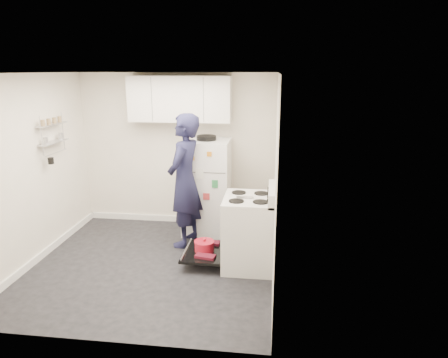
# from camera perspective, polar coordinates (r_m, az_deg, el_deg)

# --- Properties ---
(room) EXTENTS (3.21, 3.21, 2.51)m
(room) POSITION_cam_1_polar(r_m,az_deg,el_deg) (5.19, -10.93, 0.23)
(room) COLOR black
(room) RESTS_ON ground
(electric_range) EXTENTS (0.66, 0.76, 1.10)m
(electric_range) POSITION_cam_1_polar(r_m,az_deg,el_deg) (5.31, 3.41, -7.60)
(electric_range) COLOR silver
(electric_range) RESTS_ON ground
(open_oven_door) EXTENTS (0.55, 0.70, 0.22)m
(open_oven_door) POSITION_cam_1_polar(r_m,az_deg,el_deg) (5.50, -2.84, -10.03)
(open_oven_door) COLOR black
(open_oven_door) RESTS_ON ground
(refrigerator) EXTENTS (0.72, 0.74, 1.56)m
(refrigerator) POSITION_cam_1_polar(r_m,az_deg,el_deg) (6.32, -2.46, -1.05)
(refrigerator) COLOR white
(refrigerator) RESTS_ON ground
(upper_cabinets) EXTENTS (1.60, 0.33, 0.70)m
(upper_cabinets) POSITION_cam_1_polar(r_m,az_deg,el_deg) (6.35, -6.32, 11.31)
(upper_cabinets) COLOR silver
(upper_cabinets) RESTS_ON room
(wall_shelf_rack) EXTENTS (0.14, 0.60, 0.61)m
(wall_shelf_rack) POSITION_cam_1_polar(r_m,az_deg,el_deg) (6.12, -23.30, 6.01)
(wall_shelf_rack) COLOR #B2B2B7
(wall_shelf_rack) RESTS_ON room
(person) EXTENTS (0.60, 0.79, 1.95)m
(person) POSITION_cam_1_polar(r_m,az_deg,el_deg) (5.82, -5.64, -0.27)
(person) COLOR #181937
(person) RESTS_ON ground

